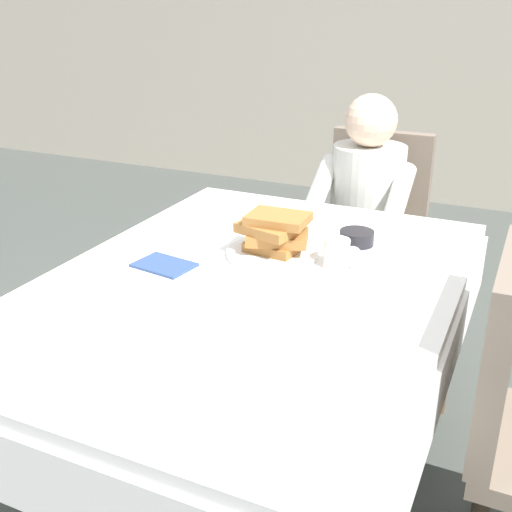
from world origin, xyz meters
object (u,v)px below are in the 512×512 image
dining_table_main (250,308)px  cup_coffee (337,253)px  fork_left_of_plate (214,247)px  spoon_near_edge (235,300)px  bowl_butter (357,238)px  syrup_pitcher (215,219)px  diner_person (364,205)px  breakfast_stack (274,232)px  chair_diner (372,225)px  knife_right_of_plate (329,268)px  plate_breakfast (272,253)px

dining_table_main → cup_coffee: (0.19, 0.19, 0.13)m
fork_left_of_plate → spoon_near_edge: 0.38m
bowl_butter → syrup_pitcher: bearing=-172.1°
diner_person → bowl_butter: (0.15, -0.62, 0.09)m
breakfast_stack → diner_person: bearing=86.1°
chair_diner → diner_person: bearing=90.0°
bowl_butter → knife_right_of_plate: bowl_butter is taller
diner_person → cup_coffee: size_ratio=9.91×
bowl_butter → spoon_near_edge: bearing=-108.2°
dining_table_main → bowl_butter: bearing=63.7°
breakfast_stack → knife_right_of_plate: size_ratio=1.13×
diner_person → syrup_pitcher: diner_person is taller
dining_table_main → diner_person: bearing=87.4°
plate_breakfast → bowl_butter: 0.29m
knife_right_of_plate → fork_left_of_plate: bearing=92.2°
syrup_pitcher → knife_right_of_plate: syrup_pitcher is taller
syrup_pitcher → fork_left_of_plate: size_ratio=0.44×
cup_coffee → syrup_pitcher: size_ratio=1.41×
chair_diner → diner_person: size_ratio=0.83×
diner_person → syrup_pitcher: bearing=64.4°
dining_table_main → chair_diner: bearing=87.7°
cup_coffee → spoon_near_edge: bearing=-117.8°
chair_diner → syrup_pitcher: chair_diner is taller
fork_left_of_plate → knife_right_of_plate: (0.38, 0.00, 0.00)m
diner_person → syrup_pitcher: (-0.33, -0.69, 0.11)m
dining_table_main → chair_diner: 1.18m
spoon_near_edge → syrup_pitcher: bearing=117.8°
breakfast_stack → knife_right_of_plate: 0.20m
knife_right_of_plate → plate_breakfast: bearing=86.2°
dining_table_main → diner_person: (0.05, 1.01, 0.02)m
syrup_pitcher → knife_right_of_plate: size_ratio=0.40×
diner_person → bowl_butter: bearing=103.2°
dining_table_main → syrup_pitcher: size_ratio=19.05×
chair_diner → dining_table_main: bearing=87.7°
syrup_pitcher → knife_right_of_plate: (0.46, -0.15, -0.04)m
breakfast_stack → bowl_butter: breakfast_stack is taller
chair_diner → bowl_butter: bearing=100.6°
syrup_pitcher → cup_coffee: bearing=-15.4°
cup_coffee → spoon_near_edge: (-0.17, -0.32, -0.04)m
dining_table_main → fork_left_of_plate: fork_left_of_plate is taller
cup_coffee → syrup_pitcher: 0.49m
dining_table_main → bowl_butter: size_ratio=13.85×
diner_person → syrup_pitcher: 0.77m
diner_person → plate_breakfast: diner_person is taller
spoon_near_edge → chair_diner: bearing=82.8°
dining_table_main → cup_coffee: 0.30m
fork_left_of_plate → knife_right_of_plate: size_ratio=0.90×
plate_breakfast → spoon_near_edge: 0.32m
plate_breakfast → bowl_butter: size_ratio=2.55×
dining_table_main → syrup_pitcher: 0.45m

